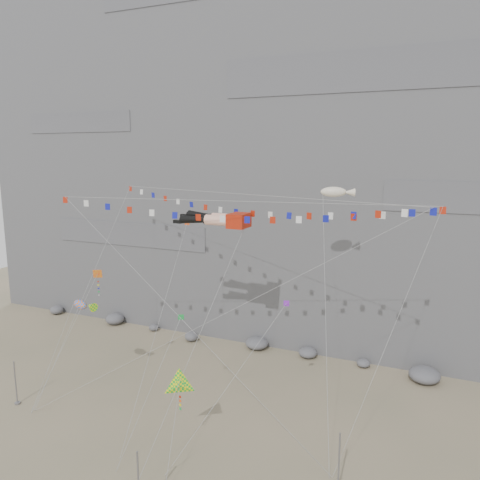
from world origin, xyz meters
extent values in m
plane|color=gray|center=(0.00, 0.00, 0.00)|extent=(120.00, 120.00, 0.00)
cube|color=slate|center=(0.00, 32.00, 25.00)|extent=(80.00, 28.00, 50.00)
cylinder|color=gray|center=(-15.31, -2.76, 2.04)|extent=(0.12, 0.12, 4.08)
cylinder|color=gray|center=(13.33, -2.60, 2.17)|extent=(0.12, 0.12, 4.34)
cube|color=#B3200B|center=(2.19, 6.74, 16.32)|extent=(1.57, 2.14, 1.25)
cylinder|color=#FFB89F|center=(0.35, 6.14, 16.32)|extent=(2.13, 0.96, 0.92)
sphere|color=black|center=(-0.71, 6.16, 16.32)|extent=(0.85, 0.85, 0.85)
cone|color=black|center=(-1.96, 6.18, 16.25)|extent=(2.54, 0.81, 0.86)
cube|color=black|center=(-3.64, 6.21, 15.97)|extent=(0.82, 0.38, 0.31)
cylinder|color=#FFB89F|center=(0.37, 7.39, 16.32)|extent=(2.13, 0.96, 0.92)
sphere|color=black|center=(-0.69, 7.41, 16.32)|extent=(0.85, 0.85, 0.85)
cone|color=black|center=(-1.93, 7.43, 16.44)|extent=(2.55, 0.81, 0.92)
cube|color=black|center=(-3.62, 7.46, 16.35)|extent=(0.82, 0.38, 0.31)
cylinder|color=gray|center=(1.69, -0.98, 8.19)|extent=(0.03, 0.03, 22.45)
cylinder|color=gray|center=(-5.48, 2.67, 9.27)|extent=(0.03, 0.03, 26.36)
cube|color=gray|center=(-12.98, -3.05, 0.05)|extent=(0.16, 0.16, 0.10)
cylinder|color=gray|center=(7.88, 1.28, 9.18)|extent=(0.03, 0.03, 21.31)
cube|color=gray|center=(12.71, -1.34, 0.05)|extent=(0.16, 0.16, 0.10)
cylinder|color=gray|center=(-11.02, -1.00, 5.82)|extent=(0.03, 0.03, 13.17)
cube|color=gray|center=(-12.78, -3.64, 0.05)|extent=(0.16, 0.16, 0.10)
cylinder|color=gray|center=(-12.12, -0.97, 4.29)|extent=(0.03, 0.03, 9.92)
cube|color=gray|center=(-12.97, -3.41, 0.05)|extent=(0.16, 0.16, 0.10)
cylinder|color=gray|center=(2.37, -5.28, 2.76)|extent=(0.03, 0.03, 7.21)
cylinder|color=gray|center=(10.98, 4.81, 9.38)|extent=(0.03, 0.03, 22.79)
cube|color=gray|center=(12.54, -1.54, 0.05)|extent=(0.16, 0.16, 0.10)
cylinder|color=gray|center=(-3.19, 1.83, 7.75)|extent=(0.03, 0.03, 21.28)
cube|color=gray|center=(-2.06, -5.43, 0.05)|extent=(0.16, 0.16, 0.10)
cylinder|color=gray|center=(4.74, -0.91, 5.19)|extent=(0.03, 0.03, 15.19)
cube|color=gray|center=(1.97, -5.77, 0.05)|extent=(0.16, 0.16, 0.10)
cylinder|color=gray|center=(-0.98, -2.80, 4.49)|extent=(0.03, 0.03, 11.97)
cube|color=gray|center=(-1.40, -6.79, 0.05)|extent=(0.16, 0.16, 0.10)
camera|label=1|loc=(18.17, -30.26, 22.01)|focal=35.00mm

